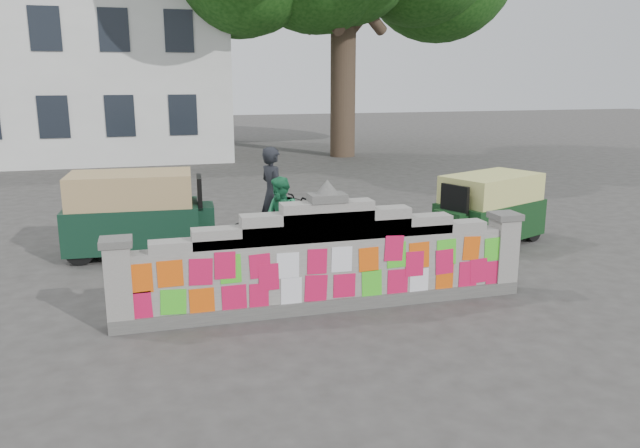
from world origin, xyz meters
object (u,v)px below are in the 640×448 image
(cyclist_bike, at_px, (273,225))
(rickshaw_left, at_px, (136,212))
(rickshaw_right, at_px, (488,208))
(cyclist_rider, at_px, (273,206))
(pedestrian, at_px, (281,219))

(cyclist_bike, distance_m, rickshaw_left, 2.73)
(rickshaw_left, xyz_separation_m, rickshaw_right, (7.18, -1.17, -0.09))
(cyclist_bike, height_order, cyclist_rider, cyclist_rider)
(pedestrian, bearing_deg, cyclist_bike, 163.76)
(cyclist_bike, height_order, pedestrian, pedestrian)
(cyclist_bike, distance_m, cyclist_rider, 0.39)
(rickshaw_left, relative_size, rickshaw_right, 1.10)
(pedestrian, bearing_deg, cyclist_rider, 163.76)
(rickshaw_left, bearing_deg, cyclist_rider, -9.26)
(pedestrian, distance_m, rickshaw_left, 2.95)
(cyclist_rider, relative_size, pedestrian, 1.16)
(cyclist_bike, height_order, rickshaw_left, rickshaw_left)
(cyclist_bike, relative_size, rickshaw_right, 0.78)
(pedestrian, height_order, rickshaw_right, pedestrian)
(cyclist_bike, xyz_separation_m, rickshaw_left, (-2.64, 0.61, 0.30))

